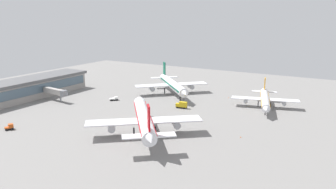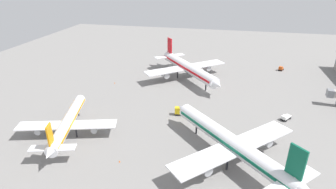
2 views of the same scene
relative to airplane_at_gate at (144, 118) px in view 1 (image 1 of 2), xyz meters
name	(u,v)px [view 1 (image 1 of 2)]	position (x,y,z in m)	size (l,w,h in m)	color
ground	(141,120)	(-13.00, -10.35, -6.15)	(288.00, 288.00, 0.00)	gray
terminal_building	(17,90)	(-7.90, -88.29, -0.69)	(88.03, 18.20, 10.70)	#9E9993
airplane_at_gate	(144,118)	(0.00, 0.00, 0.00)	(46.28, 40.52, 16.91)	white
airplane_taxiing	(265,99)	(-59.92, 31.80, -1.60)	(40.41, 33.03, 12.51)	white
airplane_distant	(172,84)	(-62.10, -22.23, -0.23)	(42.23, 41.73, 16.26)	white
baggage_tug	(10,127)	(23.76, -49.33, -4.99)	(3.71, 3.31, 2.30)	black
pushback_tractor	(114,99)	(-33.79, -42.55, -5.18)	(4.63, 4.23, 1.90)	black
catering_truck	(182,105)	(-38.70, -3.63, -4.45)	(2.87, 5.82, 3.30)	black
jet_bridge	(56,92)	(-17.29, -69.03, -1.02)	(4.63, 18.00, 6.74)	#9E9993
safety_cone_near_gate	(241,137)	(-14.25, 34.34, -5.85)	(0.44, 0.44, 0.60)	#EA590C
safety_cone_mid_apron	(229,97)	(-70.54, 9.31, -5.85)	(0.44, 0.44, 0.60)	#EA590C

